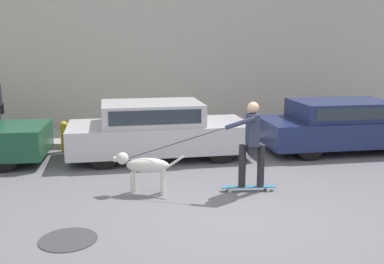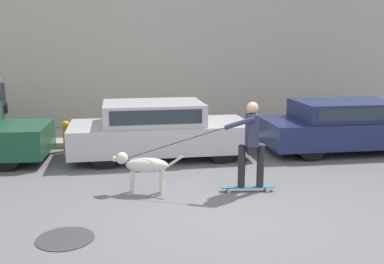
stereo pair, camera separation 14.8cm
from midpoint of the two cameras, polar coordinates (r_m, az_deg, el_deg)
name	(u,v)px [view 1 (the left image)]	position (r m, az deg, el deg)	size (l,w,h in m)	color
ground_plane	(232,215)	(7.20, 4.55, -10.41)	(36.00, 36.00, 0.00)	slate
back_wall	(177,58)	(13.78, -2.20, 9.41)	(32.00, 0.30, 4.37)	#ADA89E
sidewalk_curb	(183,134)	(12.81, -1.50, -0.27)	(30.00, 2.13, 0.15)	gray
parked_car_1	(157,130)	(10.49, -4.83, 0.22)	(4.22, 1.96, 1.30)	black
parked_car_2	(345,125)	(11.76, 18.56, 0.80)	(4.29, 1.87, 1.25)	black
dog	(144,166)	(8.04, -6.64, -4.32)	(1.25, 0.42, 0.75)	beige
skateboarder	(251,141)	(8.05, 7.02, -1.11)	(2.74, 0.54, 1.64)	beige
manhole_cover	(68,240)	(6.57, -16.10, -12.99)	(0.80, 0.80, 0.01)	#38383D
fire_hydrant	(64,136)	(11.47, -16.27, -0.45)	(0.18, 0.18, 0.76)	gold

